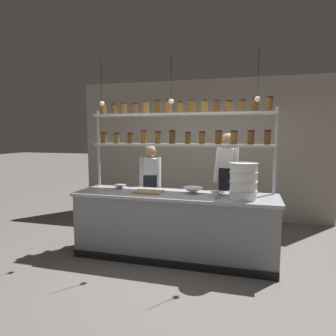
{
  "coord_description": "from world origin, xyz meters",
  "views": [
    {
      "loc": [
        1.0,
        -3.99,
        1.75
      ],
      "look_at": [
        -0.15,
        0.2,
        1.25
      ],
      "focal_mm": 32.0,
      "sensor_mm": 36.0,
      "label": 1
    }
  ],
  "objects_px": {
    "prep_bowl_center_back": "(193,191)",
    "serving_cup_front": "(216,195)",
    "prep_bowl_near_left": "(217,194)",
    "spice_shelf_unit": "(181,130)",
    "chef_left": "(150,186)",
    "container_stack": "(243,181)",
    "prep_bowl_center_front": "(120,187)",
    "chef_center": "(227,179)",
    "cutting_board": "(148,192)"
  },
  "relations": [
    {
      "from": "prep_bowl_near_left",
      "to": "prep_bowl_center_back",
      "type": "bearing_deg",
      "value": 166.85
    },
    {
      "from": "prep_bowl_near_left",
      "to": "prep_bowl_center_front",
      "type": "relative_size",
      "value": 1.0
    },
    {
      "from": "spice_shelf_unit",
      "to": "container_stack",
      "type": "relative_size",
      "value": 5.77
    },
    {
      "from": "prep_bowl_near_left",
      "to": "serving_cup_front",
      "type": "relative_size",
      "value": 1.81
    },
    {
      "from": "chef_center",
      "to": "cutting_board",
      "type": "bearing_deg",
      "value": -131.95
    },
    {
      "from": "chef_center",
      "to": "prep_bowl_center_back",
      "type": "distance_m",
      "value": 0.83
    },
    {
      "from": "spice_shelf_unit",
      "to": "cutting_board",
      "type": "xyz_separation_m",
      "value": [
        -0.39,
        -0.37,
        -0.87
      ]
    },
    {
      "from": "prep_bowl_center_front",
      "to": "chef_center",
      "type": "bearing_deg",
      "value": 22.03
    },
    {
      "from": "spice_shelf_unit",
      "to": "prep_bowl_center_front",
      "type": "height_order",
      "value": "spice_shelf_unit"
    },
    {
      "from": "spice_shelf_unit",
      "to": "serving_cup_front",
      "type": "xyz_separation_m",
      "value": [
        0.58,
        -0.51,
        -0.83
      ]
    },
    {
      "from": "spice_shelf_unit",
      "to": "serving_cup_front",
      "type": "bearing_deg",
      "value": -41.34
    },
    {
      "from": "container_stack",
      "to": "prep_bowl_center_front",
      "type": "relative_size",
      "value": 2.4
    },
    {
      "from": "container_stack",
      "to": "cutting_board",
      "type": "height_order",
      "value": "container_stack"
    },
    {
      "from": "prep_bowl_near_left",
      "to": "prep_bowl_center_back",
      "type": "xyz_separation_m",
      "value": [
        -0.35,
        0.08,
        0.01
      ]
    },
    {
      "from": "chef_left",
      "to": "prep_bowl_center_back",
      "type": "xyz_separation_m",
      "value": [
        0.83,
        -0.58,
        0.07
      ]
    },
    {
      "from": "prep_bowl_near_left",
      "to": "serving_cup_front",
      "type": "bearing_deg",
      "value": -89.53
    },
    {
      "from": "chef_left",
      "to": "chef_center",
      "type": "bearing_deg",
      "value": -8.58
    },
    {
      "from": "cutting_board",
      "to": "chef_left",
      "type": "bearing_deg",
      "value": 106.45
    },
    {
      "from": "chef_left",
      "to": "prep_bowl_center_front",
      "type": "height_order",
      "value": "chef_left"
    },
    {
      "from": "chef_center",
      "to": "prep_bowl_center_front",
      "type": "relative_size",
      "value": 8.99
    },
    {
      "from": "spice_shelf_unit",
      "to": "serving_cup_front",
      "type": "distance_m",
      "value": 1.13
    },
    {
      "from": "prep_bowl_center_front",
      "to": "serving_cup_front",
      "type": "xyz_separation_m",
      "value": [
        1.51,
        -0.35,
        0.03
      ]
    },
    {
      "from": "chef_left",
      "to": "chef_center",
      "type": "height_order",
      "value": "chef_center"
    },
    {
      "from": "container_stack",
      "to": "serving_cup_front",
      "type": "xyz_separation_m",
      "value": [
        -0.34,
        -0.05,
        -0.18
      ]
    },
    {
      "from": "prep_bowl_near_left",
      "to": "prep_bowl_center_front",
      "type": "distance_m",
      "value": 1.51
    },
    {
      "from": "spice_shelf_unit",
      "to": "container_stack",
      "type": "bearing_deg",
      "value": -26.61
    },
    {
      "from": "prep_bowl_center_back",
      "to": "prep_bowl_near_left",
      "type": "bearing_deg",
      "value": -13.15
    },
    {
      "from": "prep_bowl_near_left",
      "to": "prep_bowl_center_back",
      "type": "distance_m",
      "value": 0.36
    },
    {
      "from": "chef_center",
      "to": "prep_bowl_center_back",
      "type": "height_order",
      "value": "chef_center"
    },
    {
      "from": "serving_cup_front",
      "to": "prep_bowl_near_left",
      "type": "bearing_deg",
      "value": 90.47
    },
    {
      "from": "chef_left",
      "to": "prep_bowl_near_left",
      "type": "height_order",
      "value": "chef_left"
    },
    {
      "from": "chef_left",
      "to": "prep_bowl_near_left",
      "type": "relative_size",
      "value": 7.97
    },
    {
      "from": "prep_bowl_near_left",
      "to": "container_stack",
      "type": "bearing_deg",
      "value": -22.2
    },
    {
      "from": "chef_left",
      "to": "prep_bowl_center_front",
      "type": "bearing_deg",
      "value": -137.79
    },
    {
      "from": "chef_left",
      "to": "container_stack",
      "type": "height_order",
      "value": "chef_left"
    },
    {
      "from": "spice_shelf_unit",
      "to": "container_stack",
      "type": "xyz_separation_m",
      "value": [
        0.91,
        -0.46,
        -0.65
      ]
    },
    {
      "from": "chef_center",
      "to": "prep_bowl_center_front",
      "type": "xyz_separation_m",
      "value": [
        -1.57,
        -0.63,
        -0.08
      ]
    },
    {
      "from": "cutting_board",
      "to": "prep_bowl_center_front",
      "type": "xyz_separation_m",
      "value": [
        -0.54,
        0.21,
        0.01
      ]
    },
    {
      "from": "spice_shelf_unit",
      "to": "prep_bowl_center_front",
      "type": "xyz_separation_m",
      "value": [
        -0.93,
        -0.16,
        -0.86
      ]
    },
    {
      "from": "chef_left",
      "to": "serving_cup_front",
      "type": "distance_m",
      "value": 1.46
    },
    {
      "from": "container_stack",
      "to": "serving_cup_front",
      "type": "relative_size",
      "value": 4.35
    },
    {
      "from": "spice_shelf_unit",
      "to": "prep_bowl_near_left",
      "type": "bearing_deg",
      "value": -29.05
    },
    {
      "from": "container_stack",
      "to": "serving_cup_front",
      "type": "bearing_deg",
      "value": -171.5
    },
    {
      "from": "prep_bowl_center_back",
      "to": "cutting_board",
      "type": "bearing_deg",
      "value": -167.8
    },
    {
      "from": "spice_shelf_unit",
      "to": "cutting_board",
      "type": "height_order",
      "value": "spice_shelf_unit"
    },
    {
      "from": "prep_bowl_center_back",
      "to": "serving_cup_front",
      "type": "distance_m",
      "value": 0.45
    },
    {
      "from": "cutting_board",
      "to": "prep_bowl_center_back",
      "type": "xyz_separation_m",
      "value": [
        0.62,
        0.13,
        0.03
      ]
    },
    {
      "from": "prep_bowl_center_front",
      "to": "serving_cup_front",
      "type": "height_order",
      "value": "serving_cup_front"
    },
    {
      "from": "chef_center",
      "to": "serving_cup_front",
      "type": "bearing_deg",
      "value": -84.86
    },
    {
      "from": "container_stack",
      "to": "serving_cup_front",
      "type": "height_order",
      "value": "container_stack"
    }
  ]
}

